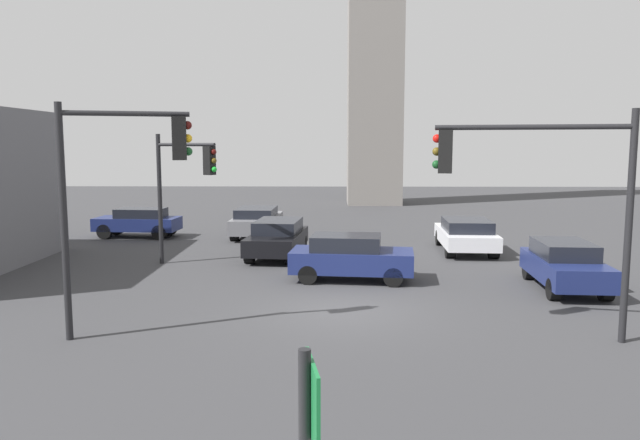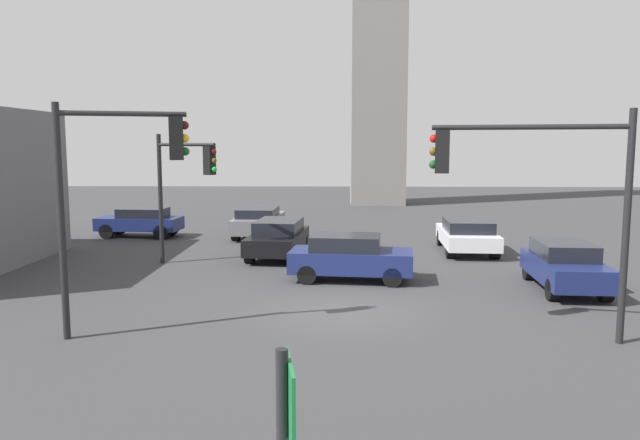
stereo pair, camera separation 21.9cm
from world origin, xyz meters
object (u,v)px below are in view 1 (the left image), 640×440
(traffic_light_1, at_px, (536,178))
(car_5, at_px, (565,265))
(car_4, at_px, (257,221))
(traffic_light_2, at_px, (121,173))
(car_2, at_px, (277,237))
(car_1, at_px, (350,257))
(car_0, at_px, (466,234))
(car_3, at_px, (138,222))
(traffic_light_0, at_px, (185,176))

(traffic_light_1, bearing_deg, car_5, -107.23)
(car_4, bearing_deg, traffic_light_2, 177.80)
(car_2, distance_m, car_4, 5.55)
(car_5, bearing_deg, car_1, -96.16)
(traffic_light_1, bearing_deg, car_1, -44.37)
(traffic_light_2, bearing_deg, car_0, 31.70)
(traffic_light_1, xyz_separation_m, car_3, (-13.87, 15.07, -2.93))
(car_4, distance_m, car_5, 15.23)
(car_0, distance_m, car_2, 7.83)
(traffic_light_0, bearing_deg, car_1, 10.33)
(traffic_light_2, distance_m, car_5, 13.25)
(traffic_light_2, height_order, car_1, traffic_light_2)
(car_3, bearing_deg, car_2, 149.91)
(traffic_light_0, height_order, car_1, traffic_light_0)
(car_2, xyz_separation_m, car_3, (-7.13, 4.94, -0.01))
(car_5, bearing_deg, car_2, -116.59)
(car_1, bearing_deg, car_4, 119.80)
(traffic_light_0, height_order, car_0, traffic_light_0)
(car_1, relative_size, car_4, 0.89)
(traffic_light_0, bearing_deg, car_2, 64.68)
(traffic_light_0, relative_size, car_2, 1.05)
(traffic_light_2, bearing_deg, car_4, 69.74)
(car_3, bearing_deg, car_5, 152.50)
(traffic_light_1, height_order, car_2, traffic_light_1)
(traffic_light_1, height_order, car_4, traffic_light_1)
(car_3, xyz_separation_m, car_5, (16.46, -10.33, 0.01))
(car_1, distance_m, car_4, 10.52)
(traffic_light_1, xyz_separation_m, car_2, (-6.74, 10.13, -2.92))
(traffic_light_1, relative_size, car_4, 1.12)
(traffic_light_0, distance_m, car_4, 8.11)
(traffic_light_1, height_order, car_3, traffic_light_1)
(traffic_light_0, xyz_separation_m, car_0, (10.87, 3.33, -2.59))
(traffic_light_2, relative_size, car_5, 1.30)
(car_4, bearing_deg, car_2, -162.62)
(car_0, xyz_separation_m, car_3, (-14.87, 3.76, 0.02))
(car_0, xyz_separation_m, car_5, (1.59, -6.57, 0.03))
(car_0, height_order, car_2, car_2)
(traffic_light_0, xyz_separation_m, car_1, (5.90, -2.13, -2.55))
(traffic_light_1, bearing_deg, car_4, -50.66)
(traffic_light_1, relative_size, car_1, 1.26)
(car_5, bearing_deg, car_0, -162.96)
(traffic_light_2, bearing_deg, car_2, 59.58)
(traffic_light_2, xyz_separation_m, car_1, (5.41, 5.92, -3.02))
(traffic_light_2, height_order, car_2, traffic_light_2)
(traffic_light_2, relative_size, car_3, 1.32)
(car_2, bearing_deg, traffic_light_0, -50.02)
(traffic_light_1, distance_m, car_5, 6.14)
(traffic_light_0, height_order, car_5, traffic_light_0)
(car_0, relative_size, car_5, 1.13)
(traffic_light_0, distance_m, car_0, 11.66)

